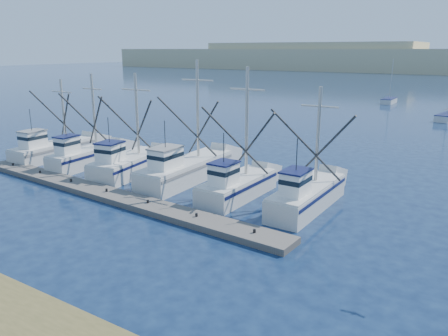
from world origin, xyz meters
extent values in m
plane|color=#0C1937|center=(0.00, 0.00, 0.00)|extent=(500.00, 500.00, 0.00)
cube|color=#5F5A55|center=(-9.63, 6.84, 0.19)|extent=(28.64, 3.70, 0.38)
cube|color=silver|center=(-22.16, 12.19, 0.67)|extent=(2.80, 8.28, 1.33)
cube|color=white|center=(-22.16, 10.10, 2.08)|extent=(1.52, 2.05, 1.50)
cylinder|color=#B7B2A8|center=(-22.16, 13.59, 4.27)|extent=(0.22, 0.22, 5.87)
cube|color=silver|center=(-17.23, 11.70, 0.71)|extent=(2.51, 7.32, 1.41)
cube|color=white|center=(-17.23, 9.85, 2.16)|extent=(1.31, 1.83, 1.50)
cylinder|color=#B7B2A8|center=(-17.23, 12.93, 4.65)|extent=(0.22, 0.22, 6.47)
cube|color=silver|center=(-12.30, 11.79, 0.71)|extent=(3.82, 7.72, 1.42)
cube|color=white|center=(-12.30, 9.90, 2.17)|extent=(1.84, 2.02, 1.50)
cylinder|color=#B7B2A8|center=(-12.30, 13.05, 4.74)|extent=(0.22, 0.22, 6.63)
cube|color=silver|center=(-7.22, 12.81, 0.76)|extent=(2.77, 9.47, 1.53)
cube|color=white|center=(-7.22, 10.40, 2.28)|extent=(1.56, 2.32, 1.50)
cylinder|color=#B7B2A8|center=(-7.22, 14.42, 5.32)|extent=(0.22, 0.22, 7.58)
cube|color=silver|center=(-1.92, 11.56, 0.65)|extent=(2.61, 7.00, 1.30)
cube|color=white|center=(-1.92, 9.79, 2.05)|extent=(1.44, 1.73, 1.50)
cylinder|color=#B7B2A8|center=(-1.92, 12.74, 5.03)|extent=(0.22, 0.22, 7.47)
cube|color=silver|center=(2.95, 12.05, 0.71)|extent=(2.39, 7.95, 1.43)
cube|color=white|center=(2.95, 10.03, 2.18)|extent=(1.33, 1.96, 1.50)
cylinder|color=#B7B2A8|center=(2.95, 13.40, 4.53)|extent=(0.22, 0.22, 6.21)
cube|color=silver|center=(6.50, 56.35, 0.45)|extent=(2.83, 5.73, 0.90)
cube|color=silver|center=(-5.08, 73.37, 0.45)|extent=(1.90, 5.56, 0.90)
cylinder|color=#B7B2A8|center=(-5.08, 73.67, 4.50)|extent=(0.12, 0.12, 7.20)
camera|label=1|loc=(12.45, -13.08, 9.87)|focal=35.00mm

